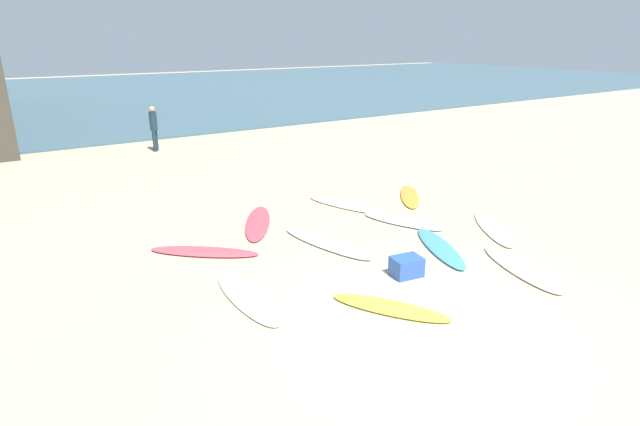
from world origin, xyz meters
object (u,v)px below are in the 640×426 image
(surfboard_8, at_px, (204,252))
(surfboard_9, at_px, (403,221))
(surfboard_5, at_px, (440,247))
(surfboard_4, at_px, (410,196))
(beachgoer_near, at_px, (154,126))
(surfboard_6, at_px, (390,308))
(surfboard_1, at_px, (326,243))
(surfboard_3, at_px, (345,205))
(surfboard_10, at_px, (521,268))
(surfboard_7, at_px, (493,228))
(beach_cooler, at_px, (406,267))
(surfboard_2, at_px, (247,297))
(surfboard_0, at_px, (258,223))

(surfboard_8, xyz_separation_m, surfboard_9, (4.63, -0.91, 0.00))
(surfboard_5, height_order, surfboard_9, surfboard_5)
(surfboard_4, distance_m, surfboard_5, 3.62)
(surfboard_4, relative_size, beachgoer_near, 1.25)
(surfboard_6, bearing_deg, surfboard_1, 44.81)
(surfboard_3, bearing_deg, surfboard_10, -102.77)
(surfboard_5, xyz_separation_m, surfboard_6, (-2.53, -1.32, -0.00))
(surfboard_3, bearing_deg, beachgoer_near, 83.94)
(surfboard_7, xyz_separation_m, surfboard_9, (-1.44, 1.49, 0.01))
(beach_cooler, bearing_deg, surfboard_9, 48.98)
(surfboard_2, relative_size, surfboard_7, 0.95)
(surfboard_1, bearing_deg, surfboard_3, -146.83)
(surfboard_1, distance_m, surfboard_7, 3.98)
(surfboard_0, height_order, surfboard_2, surfboard_0)
(surfboard_1, distance_m, surfboard_9, 2.29)
(surfboard_1, relative_size, surfboard_5, 1.09)
(surfboard_0, relative_size, surfboard_8, 1.06)
(surfboard_9, bearing_deg, beachgoer_near, 80.15)
(surfboard_6, bearing_deg, beachgoer_near, 56.08)
(surfboard_2, distance_m, surfboard_8, 2.25)
(surfboard_9, height_order, surfboard_10, surfboard_9)
(surfboard_0, distance_m, beach_cooler, 4.14)
(surfboard_2, distance_m, surfboard_10, 5.21)
(surfboard_5, xyz_separation_m, beachgoer_near, (-2.06, 13.00, 0.92))
(surfboard_1, bearing_deg, beachgoer_near, -100.84)
(surfboard_6, bearing_deg, surfboard_2, 106.03)
(surfboard_9, bearing_deg, surfboard_3, 79.45)
(surfboard_3, distance_m, beachgoer_near, 9.84)
(surfboard_8, bearing_deg, surfboard_3, 142.60)
(surfboard_7, height_order, surfboard_10, surfboard_10)
(beachgoer_near, bearing_deg, surfboard_1, 33.09)
(surfboard_3, relative_size, beachgoer_near, 1.36)
(surfboard_1, relative_size, surfboard_10, 1.10)
(surfboard_0, relative_size, surfboard_7, 1.04)
(surfboard_4, distance_m, beachgoer_near, 10.79)
(surfboard_1, bearing_deg, surfboard_9, 170.93)
(surfboard_0, height_order, beachgoer_near, beachgoer_near)
(surfboard_10, height_order, beachgoer_near, beachgoer_near)
(surfboard_3, height_order, surfboard_6, surfboard_6)
(surfboard_2, bearing_deg, surfboard_7, -0.05)
(surfboard_0, bearing_deg, beachgoer_near, 118.04)
(surfboard_2, distance_m, beach_cooler, 2.99)
(surfboard_10, bearing_deg, surfboard_9, -70.16)
(surfboard_7, xyz_separation_m, surfboard_8, (-6.07, 2.40, 0.00))
(surfboard_5, bearing_deg, surfboard_0, -30.05)
(surfboard_2, relative_size, surfboard_4, 1.03)
(surfboard_5, relative_size, surfboard_10, 1.01)
(surfboard_0, bearing_deg, surfboard_10, -27.97)
(surfboard_10, distance_m, beach_cooler, 2.26)
(surfboard_4, height_order, surfboard_5, surfboard_5)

